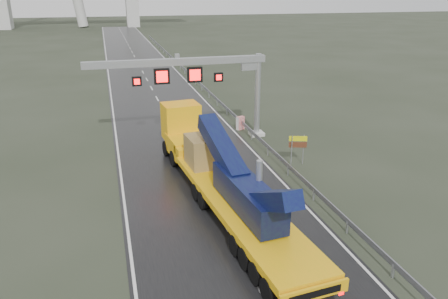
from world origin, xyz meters
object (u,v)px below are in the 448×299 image
object	(u,v)px
sign_gantry	(203,75)
striped_barrier	(240,123)
exit_sign_pair	(298,144)
heavy_haul_truck	(213,164)

from	to	relation	value
sign_gantry	striped_barrier	bearing A→B (deg)	27.27
exit_sign_pair	striped_barrier	world-z (taller)	exit_sign_pair
heavy_haul_truck	striped_barrier	xyz separation A→B (m)	(5.58, 12.04, -1.27)
sign_gantry	exit_sign_pair	xyz separation A→B (m)	(5.41, -7.30, -4.03)
sign_gantry	exit_sign_pair	bearing A→B (deg)	-53.47
exit_sign_pair	striped_barrier	distance (m)	9.48
exit_sign_pair	striped_barrier	xyz separation A→B (m)	(-1.52, 9.31, -0.96)
sign_gantry	heavy_haul_truck	size ratio (longest dim) A/B	0.71
heavy_haul_truck	striped_barrier	size ratio (longest dim) A/B	17.02
heavy_haul_truck	exit_sign_pair	bearing A→B (deg)	15.40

